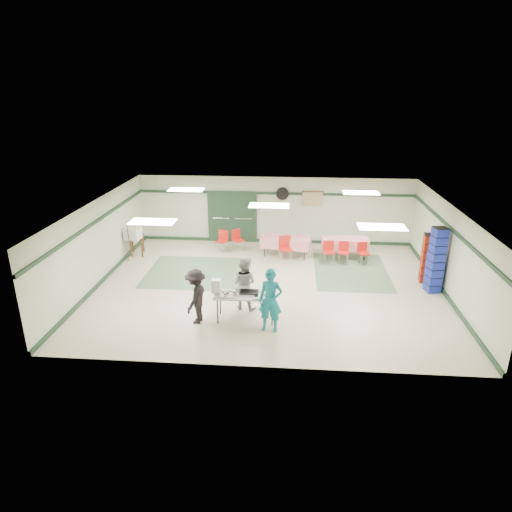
# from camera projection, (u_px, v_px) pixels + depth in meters

# --- Properties ---
(floor) EXTENTS (11.00, 11.00, 0.00)m
(floor) POSITION_uv_depth(u_px,v_px,m) (268.00, 286.00, 14.70)
(floor) COLOR beige
(floor) RESTS_ON ground
(ceiling) EXTENTS (11.00, 11.00, 0.00)m
(ceiling) POSITION_uv_depth(u_px,v_px,m) (269.00, 205.00, 13.75)
(ceiling) COLOR white
(ceiling) RESTS_ON wall_back
(wall_back) EXTENTS (11.00, 0.00, 11.00)m
(wall_back) POSITION_uv_depth(u_px,v_px,m) (275.00, 210.00, 18.43)
(wall_back) COLOR beige
(wall_back) RESTS_ON floor
(wall_front) EXTENTS (11.00, 0.00, 11.00)m
(wall_front) POSITION_uv_depth(u_px,v_px,m) (258.00, 314.00, 10.02)
(wall_front) COLOR beige
(wall_front) RESTS_ON floor
(wall_left) EXTENTS (0.00, 9.00, 9.00)m
(wall_left) POSITION_uv_depth(u_px,v_px,m) (98.00, 242.00, 14.64)
(wall_left) COLOR beige
(wall_left) RESTS_ON floor
(wall_right) EXTENTS (0.00, 9.00, 9.00)m
(wall_right) POSITION_uv_depth(u_px,v_px,m) (450.00, 252.00, 13.81)
(wall_right) COLOR beige
(wall_right) RESTS_ON floor
(trim_back) EXTENTS (11.00, 0.06, 0.10)m
(trim_back) POSITION_uv_depth(u_px,v_px,m) (275.00, 193.00, 18.15)
(trim_back) COLOR #1C3422
(trim_back) RESTS_ON wall_back
(baseboard_back) EXTENTS (11.00, 0.06, 0.12)m
(baseboard_back) POSITION_uv_depth(u_px,v_px,m) (274.00, 241.00, 18.85)
(baseboard_back) COLOR #1C3422
(baseboard_back) RESTS_ON floor
(trim_left) EXTENTS (0.06, 9.00, 0.10)m
(trim_left) POSITION_uv_depth(u_px,v_px,m) (96.00, 221.00, 14.39)
(trim_left) COLOR #1C3422
(trim_left) RESTS_ON wall_back
(baseboard_left) EXTENTS (0.06, 9.00, 0.12)m
(baseboard_left) POSITION_uv_depth(u_px,v_px,m) (104.00, 279.00, 15.09)
(baseboard_left) COLOR #1C3422
(baseboard_left) RESTS_ON floor
(trim_right) EXTENTS (0.06, 9.00, 0.10)m
(trim_right) POSITION_uv_depth(u_px,v_px,m) (452.00, 230.00, 13.57)
(trim_right) COLOR #1C3422
(trim_right) RESTS_ON wall_back
(baseboard_right) EXTENTS (0.06, 9.00, 0.12)m
(baseboard_right) POSITION_uv_depth(u_px,v_px,m) (443.00, 290.00, 14.26)
(baseboard_right) COLOR #1C3422
(baseboard_right) RESTS_ON floor
(green_patch_a) EXTENTS (3.50, 3.00, 0.01)m
(green_patch_a) POSITION_uv_depth(u_px,v_px,m) (198.00, 272.00, 15.82)
(green_patch_a) COLOR #5E7D5B
(green_patch_a) RESTS_ON floor
(green_patch_b) EXTENTS (2.50, 3.50, 0.01)m
(green_patch_b) POSITION_uv_depth(u_px,v_px,m) (351.00, 271.00, 15.89)
(green_patch_b) COLOR #5E7D5B
(green_patch_b) RESTS_ON floor
(double_door_left) EXTENTS (0.90, 0.06, 2.10)m
(double_door_left) POSITION_uv_depth(u_px,v_px,m) (221.00, 217.00, 18.64)
(double_door_left) COLOR gray
(double_door_left) RESTS_ON floor
(double_door_right) EXTENTS (0.90, 0.06, 2.10)m
(double_door_right) POSITION_uv_depth(u_px,v_px,m) (244.00, 217.00, 18.57)
(double_door_right) COLOR gray
(double_door_right) RESTS_ON floor
(door_frame) EXTENTS (2.00, 0.03, 2.15)m
(door_frame) POSITION_uv_depth(u_px,v_px,m) (232.00, 217.00, 18.59)
(door_frame) COLOR #1C3422
(door_frame) RESTS_ON floor
(wall_fan) EXTENTS (0.50, 0.10, 0.50)m
(wall_fan) POSITION_uv_depth(u_px,v_px,m) (282.00, 194.00, 18.10)
(wall_fan) COLOR black
(wall_fan) RESTS_ON wall_back
(scroll_banner) EXTENTS (0.80, 0.02, 0.60)m
(scroll_banner) POSITION_uv_depth(u_px,v_px,m) (313.00, 199.00, 18.08)
(scroll_banner) COLOR tan
(scroll_banner) RESTS_ON wall_back
(serving_table) EXTENTS (1.72, 0.73, 0.76)m
(serving_table) POSITION_uv_depth(u_px,v_px,m) (245.00, 296.00, 12.38)
(serving_table) COLOR #B8B7B2
(serving_table) RESTS_ON floor
(sheet_tray_right) EXTENTS (0.61, 0.47, 0.02)m
(sheet_tray_right) POSITION_uv_depth(u_px,v_px,m) (264.00, 296.00, 12.25)
(sheet_tray_right) COLOR silver
(sheet_tray_right) RESTS_ON serving_table
(sheet_tray_mid) EXTENTS (0.58, 0.45, 0.02)m
(sheet_tray_mid) POSITION_uv_depth(u_px,v_px,m) (245.00, 293.00, 12.43)
(sheet_tray_mid) COLOR silver
(sheet_tray_mid) RESTS_ON serving_table
(sheet_tray_left) EXTENTS (0.57, 0.44, 0.02)m
(sheet_tray_left) POSITION_uv_depth(u_px,v_px,m) (226.00, 295.00, 12.31)
(sheet_tray_left) COLOR silver
(sheet_tray_left) RESTS_ON serving_table
(baking_pan) EXTENTS (0.53, 0.34, 0.08)m
(baking_pan) POSITION_uv_depth(u_px,v_px,m) (249.00, 293.00, 12.38)
(baking_pan) COLOR black
(baking_pan) RESTS_ON serving_table
(foam_box_stack) EXTENTS (0.24, 0.22, 0.38)m
(foam_box_stack) POSITION_uv_depth(u_px,v_px,m) (216.00, 286.00, 12.43)
(foam_box_stack) COLOR white
(foam_box_stack) RESTS_ON serving_table
(volunteer_teal) EXTENTS (0.69, 0.51, 1.72)m
(volunteer_teal) POSITION_uv_depth(u_px,v_px,m) (271.00, 301.00, 11.78)
(volunteer_teal) COLOR #137488
(volunteer_teal) RESTS_ON floor
(volunteer_grey) EXTENTS (0.89, 0.78, 1.54)m
(volunteer_grey) POSITION_uv_depth(u_px,v_px,m) (244.00, 284.00, 13.01)
(volunteer_grey) COLOR gray
(volunteer_grey) RESTS_ON floor
(volunteer_dark) EXTENTS (0.73, 1.07, 1.53)m
(volunteer_dark) POSITION_uv_depth(u_px,v_px,m) (196.00, 296.00, 12.23)
(volunteer_dark) COLOR black
(volunteer_dark) RESTS_ON floor
(dining_table_a) EXTENTS (1.70, 0.77, 0.77)m
(dining_table_a) POSITION_uv_depth(u_px,v_px,m) (345.00, 243.00, 17.00)
(dining_table_a) COLOR red
(dining_table_a) RESTS_ON floor
(dining_table_b) EXTENTS (1.93, 1.11, 0.77)m
(dining_table_b) POSITION_uv_depth(u_px,v_px,m) (286.00, 241.00, 17.17)
(dining_table_b) COLOR red
(dining_table_b) RESTS_ON floor
(chair_a) EXTENTS (0.40, 0.40, 0.81)m
(chair_a) POSITION_uv_depth(u_px,v_px,m) (344.00, 250.00, 16.50)
(chair_a) COLOR red
(chair_a) RESTS_ON floor
(chair_b) EXTENTS (0.42, 0.42, 0.81)m
(chair_b) POSITION_uv_depth(u_px,v_px,m) (329.00, 249.00, 16.54)
(chair_b) COLOR red
(chair_b) RESTS_ON floor
(chair_c) EXTENTS (0.46, 0.46, 0.80)m
(chair_c) POSITION_uv_depth(u_px,v_px,m) (363.00, 251.00, 16.45)
(chair_c) COLOR red
(chair_c) RESTS_ON floor
(chair_d) EXTENTS (0.53, 0.53, 0.94)m
(chair_d) POSITION_uv_depth(u_px,v_px,m) (285.00, 246.00, 16.64)
(chair_d) COLOR red
(chair_d) RESTS_ON floor
(chair_loose_a) EXTENTS (0.55, 0.55, 0.84)m
(chair_loose_a) POSITION_uv_depth(u_px,v_px,m) (237.00, 238.00, 17.77)
(chair_loose_a) COLOR red
(chair_loose_a) RESTS_ON floor
(chair_loose_b) EXTENTS (0.49, 0.49, 0.84)m
(chair_loose_b) POSITION_uv_depth(u_px,v_px,m) (222.00, 239.00, 17.63)
(chair_loose_b) COLOR red
(chair_loose_b) RESTS_ON floor
(crate_stack_blue_a) EXTENTS (0.47, 0.47, 2.09)m
(crate_stack_blue_a) POSITION_uv_depth(u_px,v_px,m) (436.00, 260.00, 13.98)
(crate_stack_blue_a) COLOR #1B25A7
(crate_stack_blue_a) RESTS_ON floor
(crate_stack_red) EXTENTS (0.46, 0.46, 1.63)m
(crate_stack_red) POSITION_uv_depth(u_px,v_px,m) (428.00, 258.00, 14.78)
(crate_stack_red) COLOR maroon
(crate_stack_red) RESTS_ON floor
(crate_stack_blue_b) EXTENTS (0.37, 0.37, 1.19)m
(crate_stack_blue_b) POSITION_uv_depth(u_px,v_px,m) (432.00, 271.00, 14.34)
(crate_stack_blue_b) COLOR #1B25A7
(crate_stack_blue_b) RESTS_ON floor
(printer_table) EXTENTS (0.66, 0.86, 0.74)m
(printer_table) POSITION_uv_depth(u_px,v_px,m) (137.00, 239.00, 17.26)
(printer_table) COLOR brown
(printer_table) RESTS_ON floor
(office_printer) EXTENTS (0.60, 0.55, 0.42)m
(office_printer) POSITION_uv_depth(u_px,v_px,m) (133.00, 233.00, 16.82)
(office_printer) COLOR silver
(office_printer) RESTS_ON printer_table
(broom) EXTENTS (0.06, 0.22, 1.36)m
(broom) POSITION_uv_depth(u_px,v_px,m) (129.00, 242.00, 16.72)
(broom) COLOR brown
(broom) RESTS_ON floor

